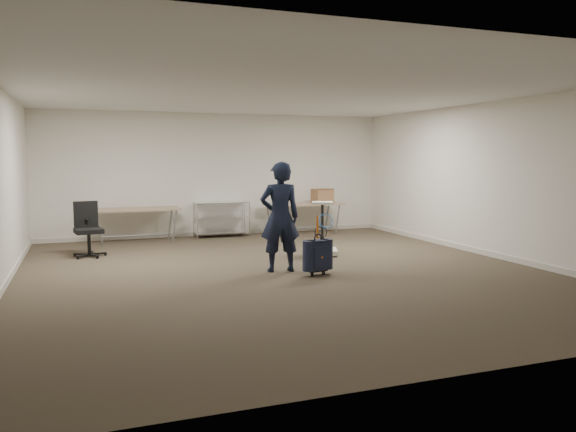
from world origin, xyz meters
name	(u,v)px	position (x,y,z in m)	size (l,w,h in m)	color
ground	(284,272)	(0.00, 0.00, 0.00)	(9.00, 9.00, 0.00)	#3F3426
room_shell	(258,254)	(0.00, 1.38, 0.05)	(8.00, 9.00, 9.00)	white
folding_table_left	(136,211)	(-1.90, 3.95, 0.68)	(1.80, 0.75, 0.73)	#997C5D
folding_table_right	(303,205)	(1.90, 3.95, 0.68)	(1.80, 0.75, 0.73)	#997C5D
wire_shelf	(222,217)	(0.00, 4.20, 0.44)	(1.22, 0.47, 0.80)	silver
person	(280,217)	(-0.04, 0.05, 0.87)	(0.63, 0.42, 1.74)	black
suitcase	(318,255)	(0.40, -0.44, 0.31)	(0.37, 0.26, 0.92)	black
office_chair	(89,240)	(-2.88, 2.52, 0.30)	(0.61, 0.61, 1.00)	black
equipment_cart	(322,241)	(1.20, 1.21, 0.26)	(0.69, 0.69, 0.99)	beige
cardboard_box	(322,196)	(2.35, 3.88, 0.90)	(0.44, 0.33, 0.33)	#A4754C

